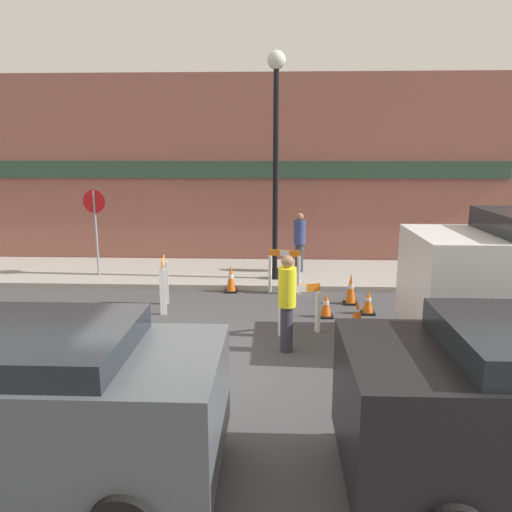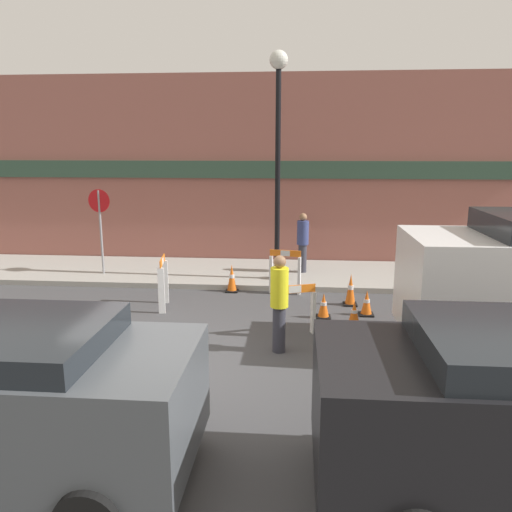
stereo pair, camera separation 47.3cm
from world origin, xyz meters
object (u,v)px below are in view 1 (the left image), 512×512
(streetlamp_post, at_px, (276,137))
(parked_car_1, at_px, (27,398))
(person_worker, at_px, (287,300))
(person_pedestrian, at_px, (299,240))
(stop_sign, at_px, (95,218))

(streetlamp_post, relative_size, parked_car_1, 1.41)
(parked_car_1, bearing_deg, streetlamp_post, 72.65)
(streetlamp_post, xyz_separation_m, person_worker, (0.22, -4.36, -2.75))
(person_pedestrian, bearing_deg, person_worker, 51.98)
(person_pedestrian, distance_m, parked_car_1, 9.21)
(person_pedestrian, bearing_deg, parked_car_1, 36.96)
(person_pedestrian, height_order, parked_car_1, person_pedestrian)
(streetlamp_post, distance_m, stop_sign, 5.08)
(stop_sign, distance_m, person_worker, 6.68)
(stop_sign, bearing_deg, parked_car_1, 112.25)
(stop_sign, xyz_separation_m, person_pedestrian, (5.30, 0.58, -0.64))
(parked_car_1, bearing_deg, person_worker, 52.84)
(stop_sign, xyz_separation_m, parked_car_1, (2.17, -8.08, -0.67))
(streetlamp_post, relative_size, person_pedestrian, 3.46)
(streetlamp_post, xyz_separation_m, stop_sign, (-4.65, 0.16, -2.03))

